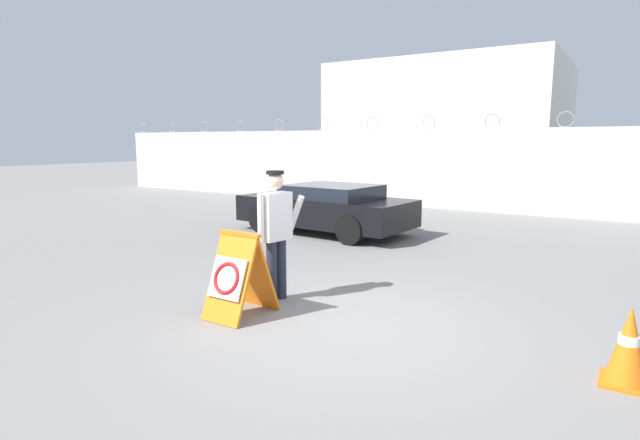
% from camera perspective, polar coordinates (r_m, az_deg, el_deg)
% --- Properties ---
extents(ground_plane, '(90.00, 90.00, 0.00)m').
position_cam_1_polar(ground_plane, '(6.25, 2.71, -11.91)').
color(ground_plane, gray).
extents(perimeter_wall, '(36.00, 0.30, 3.08)m').
position_cam_1_polar(perimeter_wall, '(16.51, 22.32, 5.18)').
color(perimeter_wall, silver).
rests_on(perimeter_wall, ground_plane).
extents(building_block, '(8.69, 7.21, 5.34)m').
position_cam_1_polar(building_block, '(22.42, 14.80, 9.84)').
color(building_block, silver).
rests_on(building_block, ground_plane).
extents(barricade_sign, '(0.65, 0.87, 1.10)m').
position_cam_1_polar(barricade_sign, '(6.48, -9.37, -6.19)').
color(barricade_sign, orange).
rests_on(barricade_sign, ground_plane).
extents(security_guard, '(0.47, 0.64, 1.83)m').
position_cam_1_polar(security_guard, '(6.96, -5.05, -0.93)').
color(security_guard, '#232838').
rests_on(security_guard, ground_plane).
extents(traffic_cone_mid, '(0.43, 0.43, 0.75)m').
position_cam_1_polar(traffic_cone_mid, '(5.50, 31.79, -12.14)').
color(traffic_cone_mid, orange).
rests_on(traffic_cone_mid, ground_plane).
extents(parked_car_front_coupe, '(4.38, 2.24, 1.19)m').
position_cam_1_polar(parked_car_front_coupe, '(12.21, 0.72, 1.42)').
color(parked_car_front_coupe, black).
rests_on(parked_car_front_coupe, ground_plane).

